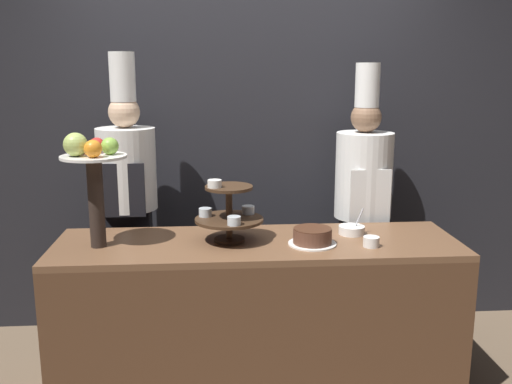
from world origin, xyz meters
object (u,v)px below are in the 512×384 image
Objects in this scene: tiered_stand at (229,212)px; cup_white at (371,242)px; cake_round at (312,237)px; chef_left at (128,196)px; fruit_pedestal at (92,168)px; chef_center_left at (363,198)px; serving_bowl_far at (352,230)px.

cup_white is (0.74, -0.15, -0.13)m from tiered_stand.
cake_round reaches higher than cup_white.
chef_left is (-1.35, 0.70, 0.11)m from cup_white.
cup_white is at bearing -4.22° from fruit_pedestal.
cake_round is (0.44, -0.09, -0.12)m from tiered_stand.
chef_left is at bearing 180.00° from chef_center_left.
tiered_stand is 0.77m from cup_white.
tiered_stand is 0.71m from serving_bowl_far.
tiered_stand is 0.20× the size of chef_left.
tiered_stand is 0.20× the size of chef_center_left.
chef_left is 1.48m from chef_center_left.
chef_left is at bearing 81.95° from fruit_pedestal.
serving_bowl_far reaches higher than cake_round.
fruit_pedestal is 1.70m from chef_center_left.
chef_center_left is (1.48, -0.00, -0.04)m from chef_left.
fruit_pedestal is 1.49m from cup_white.
fruit_pedestal is at bearing -159.28° from chef_center_left.
tiered_stand is 1.03m from chef_center_left.
cake_round is 0.31m from serving_bowl_far.
fruit_pedestal is 2.35× the size of cake_round.
tiered_stand is 4.35× the size of cup_white.
tiered_stand is 0.82m from chef_left.
chef_center_left is at bearing 68.45° from serving_bowl_far.
chef_center_left reaches higher than serving_bowl_far.
chef_left is at bearing 152.61° from cup_white.
fruit_pedestal reaches higher than cake_round.
chef_center_left is at bearing 78.98° from cup_white.
cake_round is at bearing -145.46° from serving_bowl_far.
tiered_stand is at bearing -41.95° from chef_left.
fruit_pedestal reaches higher than tiered_stand.
fruit_pedestal is 0.32× the size of chef_left.
chef_left is at bearing 138.05° from tiered_stand.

